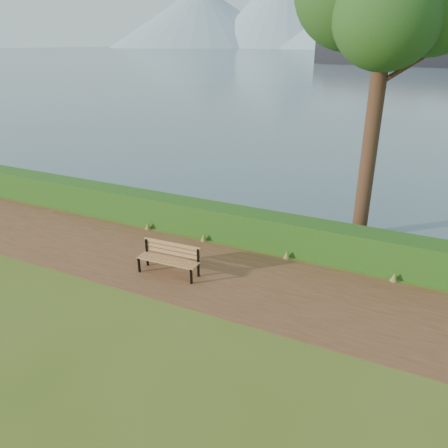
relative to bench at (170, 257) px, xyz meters
The scene contains 6 objects.
ground 1.06m from the bench, ahead, with size 140.00×140.00×0.00m, color #4B5E1A.
path 1.13m from the bench, 24.48° to the left, with size 40.00×3.40×0.01m, color #56371D.
hedge 2.88m from the bench, 71.13° to the left, with size 32.00×0.85×1.00m, color #1D4714.
water 260.13m from the bench, 89.79° to the left, with size 700.00×510.00×0.00m, color #405367.
mountains 407.17m from the bench, 91.16° to the left, with size 585.00×190.00×70.00m.
bench is the anchor object (origin of this frame).
Camera 1 is at (4.89, -8.72, 5.74)m, focal length 35.00 mm.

